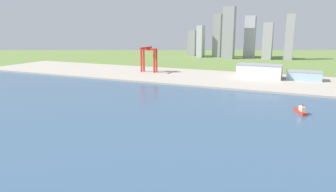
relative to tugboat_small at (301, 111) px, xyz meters
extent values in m
plane|color=olive|center=(-90.66, -45.80, -2.63)|extent=(2400.00, 2400.00, 0.00)
cube|color=#385675|center=(-90.66, -105.80, -2.56)|extent=(840.00, 360.00, 0.15)
cube|color=#ADA192|center=(-90.66, 144.20, -1.38)|extent=(840.00, 140.00, 2.50)
cube|color=#B22D1E|center=(-0.35, 0.87, -1.09)|extent=(10.64, 19.44, 2.79)
cube|color=beige|center=(0.78, -1.91, 2.35)|extent=(5.40, 7.64, 4.09)
cylinder|color=red|center=(1.15, -2.82, 5.51)|extent=(0.85, 0.85, 2.23)
cube|color=red|center=(-236.65, 149.36, 17.33)|extent=(2.20, 2.20, 34.91)
cube|color=red|center=(-213.81, 149.36, 17.33)|extent=(2.20, 2.20, 34.91)
cube|color=red|center=(-236.65, 157.36, 17.33)|extent=(2.20, 2.20, 34.91)
cube|color=red|center=(-213.81, 157.36, 17.33)|extent=(2.20, 2.20, 34.91)
cube|color=red|center=(-225.23, 153.36, 36.18)|extent=(25.24, 10.00, 2.80)
cube|color=red|center=(-225.23, 144.41, 38.98)|extent=(2.60, 35.78, 2.60)
cube|color=white|center=(-56.07, 165.29, 8.86)|extent=(59.70, 30.29, 17.98)
cube|color=gray|center=(-56.07, 165.29, 18.45)|extent=(60.90, 30.89, 1.20)
cube|color=#99BCD1|center=(1.98, 173.01, 5.28)|extent=(43.92, 23.41, 10.83)
cube|color=gray|center=(1.98, 173.01, 11.29)|extent=(44.80, 23.88, 1.20)
cube|color=gray|center=(-266.69, 475.32, 30.34)|extent=(19.60, 15.55, 65.94)
cube|color=#AEB0B5|center=(-237.70, 457.35, 36.28)|extent=(14.51, 25.49, 77.83)
cube|color=gray|center=(-200.45, 477.31, 50.00)|extent=(20.03, 20.32, 105.27)
cube|color=gray|center=(-166.24, 450.18, 57.77)|extent=(27.16, 22.54, 120.80)
cube|color=#AEABBA|center=(-124.73, 501.55, 48.01)|extent=(24.77, 23.89, 101.29)
cube|color=#9D9C9F|center=(-78.59, 470.21, 39.57)|extent=(21.03, 26.50, 84.40)
cube|color=#9A989C|center=(-32.41, 480.42, 48.89)|extent=(18.70, 16.15, 103.05)
camera|label=1|loc=(-3.53, -270.59, 68.59)|focal=32.05mm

